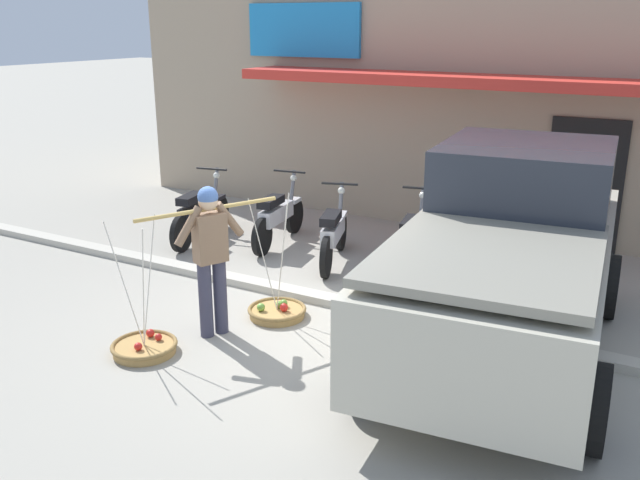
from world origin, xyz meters
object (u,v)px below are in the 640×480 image
at_px(motorcycle_end_of_row, 414,239).
at_px(parked_truck, 510,256).
at_px(fruit_vendor, 211,251).
at_px(motorcycle_nearest_shop, 199,213).
at_px(motorcycle_third_in_row, 334,233).
at_px(fruit_basket_right_side, 144,347).
at_px(motorcycle_second_in_row, 278,216).
at_px(fruit_basket_left_side, 277,311).

height_order(motorcycle_end_of_row, parked_truck, parked_truck).
distance_m(fruit_vendor, motorcycle_end_of_row, 3.29).
bearing_deg(motorcycle_nearest_shop, motorcycle_third_in_row, 2.29).
xyz_separation_m(fruit_basket_right_side, motorcycle_second_in_row, (-0.78, 3.82, 0.38)).
bearing_deg(motorcycle_second_in_row, motorcycle_nearest_shop, -159.04).
height_order(motorcycle_second_in_row, parked_truck, parked_truck).
xyz_separation_m(fruit_basket_left_side, fruit_basket_right_side, (-0.71, -1.48, -0.00)).
bearing_deg(parked_truck, motorcycle_third_in_row, 152.83).
bearing_deg(motorcycle_end_of_row, fruit_basket_right_side, -111.60).
bearing_deg(motorcycle_second_in_row, parked_truck, -24.31).
bearing_deg(fruit_basket_left_side, parked_truck, 11.65).
height_order(fruit_basket_left_side, motorcycle_third_in_row, fruit_basket_left_side).
xyz_separation_m(motorcycle_nearest_shop, motorcycle_third_in_row, (2.36, 0.09, 0.00)).
distance_m(fruit_basket_right_side, motorcycle_nearest_shop, 3.92).
distance_m(motorcycle_nearest_shop, motorcycle_third_in_row, 2.37).
bearing_deg(parked_truck, motorcycle_end_of_row, 134.68).
bearing_deg(fruit_basket_left_side, fruit_basket_right_side, -115.70).
xyz_separation_m(motorcycle_nearest_shop, parked_truck, (5.22, -1.37, 0.58)).
bearing_deg(fruit_basket_left_side, fruit_vendor, -115.66).
xyz_separation_m(fruit_basket_left_side, motorcycle_third_in_row, (-0.31, 1.99, 0.38)).
xyz_separation_m(motorcycle_second_in_row, motorcycle_third_in_row, (1.18, -0.36, 0.00)).
xyz_separation_m(fruit_basket_left_side, parked_truck, (2.54, 0.52, 0.96)).
relative_size(fruit_basket_left_side, motorcycle_third_in_row, 0.83).
bearing_deg(motorcycle_nearest_shop, fruit_basket_left_side, -35.30).
distance_m(fruit_basket_left_side, motorcycle_third_in_row, 2.05).
xyz_separation_m(fruit_basket_right_side, motorcycle_nearest_shop, (-1.96, 3.37, 0.38)).
distance_m(fruit_vendor, motorcycle_second_in_row, 3.33).
relative_size(fruit_basket_right_side, motorcycle_second_in_row, 0.80).
xyz_separation_m(motorcycle_nearest_shop, motorcycle_end_of_row, (3.46, 0.41, 0.00)).
height_order(fruit_vendor, fruit_basket_right_side, fruit_vendor).
bearing_deg(fruit_vendor, parked_truck, 23.56).
bearing_deg(motorcycle_end_of_row, fruit_basket_left_side, -108.84).
relative_size(fruit_vendor, parked_truck, 0.35).
distance_m(fruit_vendor, fruit_basket_right_side, 1.22).
bearing_deg(motorcycle_second_in_row, fruit_basket_left_side, -57.54).
relative_size(fruit_basket_left_side, fruit_basket_right_side, 1.00).
bearing_deg(parked_truck, motorcycle_nearest_shop, 165.29).
xyz_separation_m(fruit_basket_left_side, motorcycle_second_in_row, (-1.49, 2.35, 0.38)).
height_order(fruit_basket_right_side, parked_truck, parked_truck).
relative_size(motorcycle_nearest_shop, parked_truck, 0.37).
height_order(motorcycle_second_in_row, motorcycle_end_of_row, same).
bearing_deg(motorcycle_end_of_row, motorcycle_second_in_row, 178.86).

